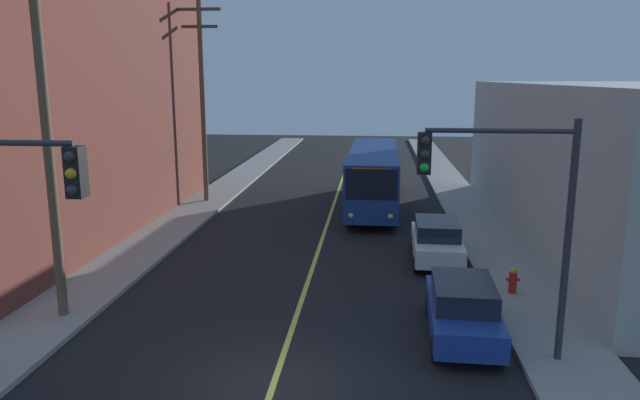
% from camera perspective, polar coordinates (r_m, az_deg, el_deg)
% --- Properties ---
extents(ground_plane, '(120.00, 120.00, 0.00)m').
position_cam_1_polar(ground_plane, '(14.45, -4.63, -17.64)').
color(ground_plane, black).
extents(sidewalk_left, '(2.50, 90.00, 0.15)m').
position_cam_1_polar(sidewalk_left, '(25.32, -17.04, -4.81)').
color(sidewalk_left, gray).
rests_on(sidewalk_left, ground).
extents(sidewalk_right, '(2.50, 90.00, 0.15)m').
position_cam_1_polar(sidewalk_right, '(23.97, 17.18, -5.75)').
color(sidewalk_right, gray).
rests_on(sidewalk_right, ground).
extents(lane_stripe_center, '(0.16, 60.00, 0.01)m').
position_cam_1_polar(lane_stripe_center, '(28.37, 0.60, -2.65)').
color(lane_stripe_center, '#D8CC4C').
rests_on(lane_stripe_center, ground).
extents(building_left_brick, '(10.00, 22.56, 12.49)m').
position_cam_1_polar(building_left_brick, '(30.02, -26.67, 8.97)').
color(building_left_brick, brown).
rests_on(building_left_brick, ground).
extents(city_bus, '(2.68, 12.18, 3.20)m').
position_cam_1_polar(city_bus, '(32.56, 5.17, 2.45)').
color(city_bus, navy).
rests_on(city_bus, ground).
extents(parked_car_blue, '(1.95, 4.46, 1.62)m').
position_cam_1_polar(parked_car_blue, '(16.98, 13.61, -10.14)').
color(parked_car_blue, navy).
rests_on(parked_car_blue, ground).
extents(parked_car_white, '(1.90, 4.44, 1.62)m').
position_cam_1_polar(parked_car_white, '(23.53, 11.18, -3.82)').
color(parked_car_white, silver).
rests_on(parked_car_white, ground).
extents(utility_pole_near, '(2.40, 0.28, 11.05)m').
position_cam_1_polar(utility_pole_near, '(18.26, -25.06, 7.90)').
color(utility_pole_near, brown).
rests_on(utility_pole_near, sidewalk_left).
extents(utility_pole_mid, '(2.40, 0.28, 11.10)m').
position_cam_1_polar(utility_pole_mid, '(33.79, -11.29, 10.12)').
color(utility_pole_mid, brown).
rests_on(utility_pole_mid, sidewalk_left).
extents(traffic_signal_right_corner, '(3.75, 0.48, 6.00)m').
position_cam_1_polar(traffic_signal_right_corner, '(14.82, 17.47, 0.41)').
color(traffic_signal_right_corner, '#2D2D33').
rests_on(traffic_signal_right_corner, sidewalk_right).
extents(fire_hydrant, '(0.44, 0.26, 0.84)m').
position_cam_1_polar(fire_hydrant, '(20.47, 18.12, -7.34)').
color(fire_hydrant, red).
rests_on(fire_hydrant, sidewalk_right).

